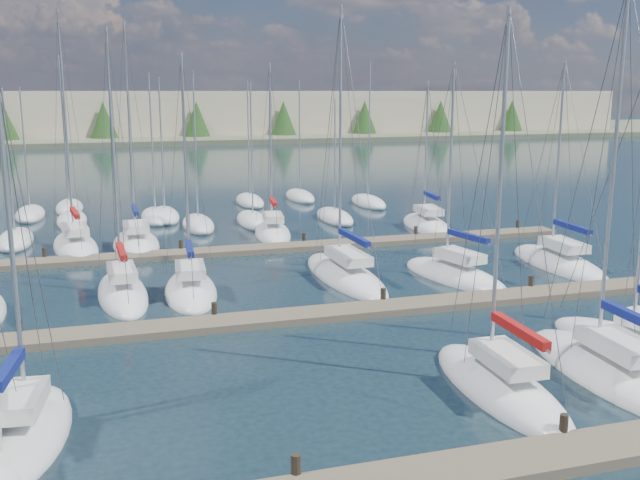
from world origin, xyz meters
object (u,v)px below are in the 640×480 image
object	(u,v)px
sailboat_m	(558,263)
sailboat_o	(136,243)
sailboat_l	(454,275)
sailboat_d	(500,387)
sailboat_p	(273,233)
sailboat_i	(123,293)
sailboat_q	(427,225)
sailboat_k	(345,275)
sailboat_n	(76,246)
sailboat_e	(610,372)
sailboat_c	(23,433)
sailboat_j	(191,290)

from	to	relation	value
sailboat_m	sailboat_o	size ratio (longest dim) A/B	0.83
sailboat_l	sailboat_d	xyz separation A→B (m)	(-5.46, -13.89, 0.01)
sailboat_d	sailboat_p	world-z (taller)	sailboat_d
sailboat_l	sailboat_i	size ratio (longest dim) A/B	0.89
sailboat_m	sailboat_q	bearing A→B (deg)	102.53
sailboat_k	sailboat_p	xyz separation A→B (m)	(-1.08, 12.68, 0.00)
sailboat_n	sailboat_p	xyz separation A→B (m)	(13.18, 0.57, -0.01)
sailboat_l	sailboat_m	size ratio (longest dim) A/B	0.98
sailboat_n	sailboat_l	bearing A→B (deg)	-42.28
sailboat_e	sailboat_n	distance (m)	33.57
sailboat_l	sailboat_c	bearing A→B (deg)	-159.87
sailboat_n	sailboat_d	bearing A→B (deg)	-69.93
sailboat_c	sailboat_q	world-z (taller)	sailboat_c
sailboat_q	sailboat_l	bearing A→B (deg)	-102.21
sailboat_l	sailboat_m	xyz separation A→B (m)	(7.12, 0.80, -0.00)
sailboat_m	sailboat_p	world-z (taller)	sailboat_p
sailboat_n	sailboat_j	world-z (taller)	sailboat_n
sailboat_c	sailboat_e	size ratio (longest dim) A/B	0.80
sailboat_i	sailboat_e	bearing A→B (deg)	-46.21
sailboat_l	sailboat_e	distance (m)	13.92
sailboat_c	sailboat_d	size ratio (longest dim) A/B	0.86
sailboat_e	sailboat_o	world-z (taller)	sailboat_o
sailboat_m	sailboat_j	world-z (taller)	sailboat_j
sailboat_q	sailboat_p	size ratio (longest dim) A/B	0.91
sailboat_e	sailboat_i	distance (m)	22.50
sailboat_o	sailboat_n	xyz separation A→B (m)	(-3.79, 0.31, 0.01)
sailboat_e	sailboat_d	size ratio (longest dim) A/B	1.08
sailboat_d	sailboat_p	bearing A→B (deg)	94.26
sailboat_c	sailboat_j	world-z (taller)	sailboat_j
sailboat_l	sailboat_k	xyz separation A→B (m)	(-5.67, 1.74, 0.01)
sailboat_l	sailboat_p	world-z (taller)	sailboat_p
sailboat_e	sailboat_m	size ratio (longest dim) A/B	1.16
sailboat_e	sailboat_q	size ratio (longest dim) A/B	1.25
sailboat_n	sailboat_e	bearing A→B (deg)	-63.19
sailboat_l	sailboat_q	xyz separation A→B (m)	(4.97, 14.07, -0.01)
sailboat_q	sailboat_i	bearing A→B (deg)	-143.59
sailboat_m	sailboat_n	xyz separation A→B (m)	(-27.04, 13.05, 0.02)
sailboat_l	sailboat_k	distance (m)	5.93
sailboat_d	sailboat_m	bearing A→B (deg)	51.09
sailboat_m	sailboat_i	bearing A→B (deg)	-178.59
sailboat_p	sailboat_c	bearing A→B (deg)	-108.82
sailboat_c	sailboat_q	distance (m)	37.08
sailboat_e	sailboat_p	xyz separation A→B (m)	(-5.73, 28.30, 0.01)
sailboat_m	sailboat_d	bearing A→B (deg)	-127.24
sailboat_e	sailboat_d	xyz separation A→B (m)	(-4.44, -0.01, 0.00)
sailboat_d	sailboat_j	xyz separation A→B (m)	(-8.59, 14.97, -0.00)
sailboat_q	sailboat_i	world-z (taller)	sailboat_i
sailboat_i	sailboat_q	bearing A→B (deg)	26.50
sailboat_k	sailboat_p	distance (m)	12.72
sailboat_e	sailboat_j	bearing A→B (deg)	133.80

